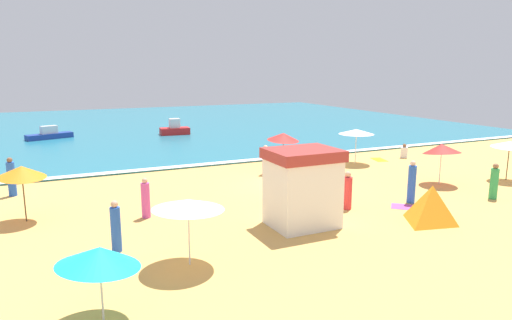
% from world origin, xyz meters
% --- Properties ---
extents(ground_plane, '(60.00, 60.00, 0.00)m').
position_xyz_m(ground_plane, '(0.00, 0.00, 0.00)').
color(ground_plane, '#E0A856').
extents(ocean_water, '(60.00, 44.00, 0.10)m').
position_xyz_m(ocean_water, '(0.00, 28.00, 0.05)').
color(ocean_water, teal).
rests_on(ocean_water, ground_plane).
extents(wave_breaker_foam, '(57.00, 0.70, 0.01)m').
position_xyz_m(wave_breaker_foam, '(0.00, 6.30, 0.10)').
color(wave_breaker_foam, white).
rests_on(wave_breaker_foam, ocean_water).
extents(lifeguard_cabana, '(2.59, 2.14, 2.96)m').
position_xyz_m(lifeguard_cabana, '(-2.61, -5.72, 1.51)').
color(lifeguard_cabana, white).
rests_on(lifeguard_cabana, ground_plane).
extents(beach_umbrella_0, '(2.47, 2.49, 2.06)m').
position_xyz_m(beach_umbrella_0, '(2.21, 4.73, 1.73)').
color(beach_umbrella_0, '#4C3823').
rests_on(beach_umbrella_0, ground_plane).
extents(beach_umbrella_1, '(3.10, 3.10, 2.19)m').
position_xyz_m(beach_umbrella_1, '(6.43, 2.95, 2.03)').
color(beach_umbrella_1, silver).
rests_on(beach_umbrella_1, ground_plane).
extents(beach_umbrella_2, '(2.25, 2.22, 1.97)m').
position_xyz_m(beach_umbrella_2, '(-10.34, -9.57, 1.62)').
color(beach_umbrella_2, silver).
rests_on(beach_umbrella_2, ground_plane).
extents(beach_umbrella_3, '(2.30, 2.31, 2.16)m').
position_xyz_m(beach_umbrella_3, '(11.09, -4.10, 1.95)').
color(beach_umbrella_3, '#4C3823').
rests_on(beach_umbrella_3, ground_plane).
extents(beach_umbrella_4, '(2.50, 2.51, 2.30)m').
position_xyz_m(beach_umbrella_4, '(-12.19, -0.73, 1.99)').
color(beach_umbrella_4, '#4C3823').
rests_on(beach_umbrella_4, ground_plane).
extents(beach_umbrella_5, '(3.00, 3.00, 2.12)m').
position_xyz_m(beach_umbrella_5, '(-7.55, -7.38, 1.92)').
color(beach_umbrella_5, silver).
rests_on(beach_umbrella_5, ground_plane).
extents(beach_umbrella_6, '(1.96, 2.00, 2.21)m').
position_xyz_m(beach_umbrella_6, '(7.17, -3.18, 1.86)').
color(beach_umbrella_6, silver).
rests_on(beach_umbrella_6, ground_plane).
extents(beach_tent, '(2.60, 2.32, 1.44)m').
position_xyz_m(beach_tent, '(2.24, -7.44, 0.72)').
color(beach_tent, orange).
rests_on(beach_tent, ground_plane).
extents(parked_bicycle, '(1.65, 0.87, 0.76)m').
position_xyz_m(parked_bicycle, '(1.16, -0.33, 0.38)').
color(parked_bicycle, black).
rests_on(parked_bicycle, ground_plane).
extents(beachgoer_0, '(0.55, 0.55, 1.65)m').
position_xyz_m(beachgoer_0, '(0.21, -4.73, 0.76)').
color(beachgoer_0, red).
rests_on(beachgoer_0, ground_plane).
extents(beachgoer_1, '(0.40, 0.40, 1.64)m').
position_xyz_m(beachgoer_1, '(-7.81, -2.27, 0.77)').
color(beachgoer_1, '#D84CA5').
rests_on(beachgoer_1, ground_plane).
extents(beachgoer_2, '(0.47, 0.47, 1.56)m').
position_xyz_m(beachgoer_2, '(2.54, 0.77, 0.71)').
color(beachgoer_2, orange).
rests_on(beachgoer_2, ground_plane).
extents(beachgoer_3, '(0.52, 0.52, 1.67)m').
position_xyz_m(beachgoer_3, '(-0.06, 2.62, 0.79)').
color(beachgoer_3, '#D84CA5').
rests_on(beachgoer_3, ground_plane).
extents(beachgoer_4, '(0.50, 0.50, 1.85)m').
position_xyz_m(beachgoer_4, '(-12.84, 3.61, 0.87)').
color(beachgoer_4, blue).
rests_on(beachgoer_4, ground_plane).
extents(beachgoer_5, '(0.49, 0.49, 1.66)m').
position_xyz_m(beachgoer_5, '(7.25, -6.28, 0.78)').
color(beachgoer_5, green).
rests_on(beachgoer_5, ground_plane).
extents(beachgoer_6, '(0.61, 0.61, 0.96)m').
position_xyz_m(beachgoer_6, '(10.56, 3.08, 0.41)').
color(beachgoer_6, white).
rests_on(beachgoer_6, ground_plane).
extents(beachgoer_8, '(0.49, 0.49, 1.93)m').
position_xyz_m(beachgoer_8, '(3.34, -5.18, 0.91)').
color(beachgoer_8, blue).
rests_on(beachgoer_8, ground_plane).
extents(beachgoer_9, '(0.40, 0.40, 1.73)m').
position_xyz_m(beachgoer_9, '(-9.41, -5.37, 0.82)').
color(beachgoer_9, blue).
rests_on(beachgoer_9, ground_plane).
extents(beach_towel_1, '(1.41, 1.40, 0.01)m').
position_xyz_m(beach_towel_1, '(2.65, -5.58, 0.01)').
color(beach_towel_1, '#D84CA5').
rests_on(beach_towel_1, ground_plane).
extents(beach_towel_3, '(1.06, 1.47, 0.01)m').
position_xyz_m(beach_towel_3, '(8.59, 3.24, 0.01)').
color(beach_towel_3, orange).
rests_on(beach_towel_3, ground_plane).
extents(beach_towel_4, '(1.83, 1.24, 0.01)m').
position_xyz_m(beach_towel_4, '(2.54, 4.92, 0.01)').
color(beach_towel_4, red).
rests_on(beach_towel_4, ground_plane).
extents(small_boat_0, '(3.82, 2.18, 1.09)m').
position_xyz_m(small_boat_0, '(-10.92, 21.81, 0.45)').
color(small_boat_0, navy).
rests_on(small_boat_0, ocean_water).
extents(small_boat_1, '(2.66, 1.46, 1.42)m').
position_xyz_m(small_boat_1, '(-0.66, 19.89, 0.56)').
color(small_boat_1, red).
rests_on(small_boat_1, ocean_water).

